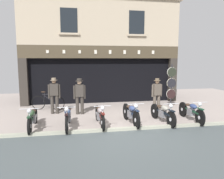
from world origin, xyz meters
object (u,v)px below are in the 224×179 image
motorcycle_far_left (32,118)px  salesman_right (157,93)px  motorcycle_right (191,111)px  advert_board_near (82,70)px  salesman_left (54,94)px  tyre_sign_pole (171,83)px  motorcycle_center_left (100,115)px  shopkeeper_center (80,94)px  motorcycle_left (68,117)px  advert_board_far (60,70)px  leaning_bicycle (48,102)px  motorcycle_center_right (163,112)px  motorcycle_center (131,113)px

motorcycle_far_left → salesman_right: salesman_right is taller
motorcycle_right → advert_board_near: size_ratio=2.08×
salesman_left → tyre_sign_pole: tyre_sign_pole is taller
motorcycle_center_left → tyre_sign_pole: tyre_sign_pole is taller
salesman_left → shopkeeper_center: salesman_left is taller
advert_board_near → motorcycle_left: bearing=-99.3°
salesman_right → tyre_sign_pole: bearing=-151.1°
salesman_left → advert_board_far: advert_board_far is taller
salesman_right → shopkeeper_center: bearing=-11.0°
motorcycle_center_left → tyre_sign_pole: bearing=-148.5°
motorcycle_center_left → salesman_left: size_ratio=1.23×
motorcycle_left → salesman_right: salesman_right is taller
motorcycle_right → advert_board_far: 7.33m
motorcycle_center_left → tyre_sign_pole: 5.05m
motorcycle_left → salesman_left: (-0.65, 2.35, 0.50)m
motorcycle_far_left → advert_board_far: 4.85m
salesman_left → salesman_right: salesman_left is taller
salesman_left → advert_board_near: bearing=-120.5°
motorcycle_far_left → shopkeeper_center: (1.78, 1.91, 0.51)m
motorcycle_far_left → salesman_left: bearing=-107.2°
motorcycle_left → advert_board_far: advert_board_far is taller
shopkeeper_center → leaning_bicycle: size_ratio=0.99×
motorcycle_center_right → motorcycle_center_left: bearing=-6.2°
motorcycle_far_left → tyre_sign_pole: size_ratio=0.90×
motorcycle_right → salesman_right: bearing=-64.7°
motorcycle_far_left → motorcycle_center_right: size_ratio=1.01×
motorcycle_center_right → salesman_right: (0.49, 1.87, 0.48)m
leaning_bicycle → motorcycle_center_left: bearing=50.3°
motorcycle_center → motorcycle_right: (2.56, -0.03, -0.01)m
motorcycle_left → leaning_bicycle: leaning_bicycle is taller
salesman_left → salesman_right: 4.89m
motorcycle_center_right → salesman_left: size_ratio=1.21×
motorcycle_far_left → motorcycle_left: bearing=172.6°
motorcycle_center → tyre_sign_pole: tyre_sign_pole is taller
motorcycle_center_left → advert_board_near: (-0.43, 4.58, 1.50)m
motorcycle_center → salesman_right: bearing=-137.0°
salesman_right → salesman_left: bearing=-14.0°
motorcycle_center_right → advert_board_near: size_ratio=2.04×
motorcycle_left → motorcycle_center_right: 3.73m
tyre_sign_pole → salesman_left: bearing=-175.9°
tyre_sign_pole → salesman_right: bearing=-142.5°
advert_board_near → advert_board_far: (-1.26, 0.00, 0.00)m
salesman_right → leaning_bicycle: (-5.28, 1.39, -0.52)m
motorcycle_center_left → motorcycle_center: motorcycle_center is taller
motorcycle_center_right → salesman_right: 1.99m
motorcycle_center → advert_board_far: 5.64m
motorcycle_center → salesman_left: salesman_left is taller
motorcycle_center → advert_board_far: advert_board_far is taller
motorcycle_left → advert_board_near: advert_board_near is taller
motorcycle_right → motorcycle_center_right: bearing=4.2°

